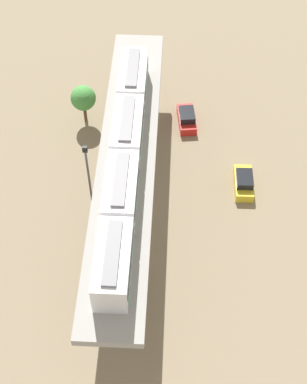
# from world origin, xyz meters

# --- Properties ---
(ground_plane) EXTENTS (120.00, 120.00, 0.00)m
(ground_plane) POSITION_xyz_m (0.00, 0.00, 0.00)
(ground_plane) COLOR #84755B
(viaduct) EXTENTS (5.20, 35.80, 6.98)m
(viaduct) POSITION_xyz_m (0.00, 0.00, 5.50)
(viaduct) COLOR #999691
(viaduct) RESTS_ON ground
(train) EXTENTS (2.64, 27.45, 3.24)m
(train) POSITION_xyz_m (0.00, 1.94, 8.51)
(train) COLOR white
(train) RESTS_ON viaduct
(parked_car_red) EXTENTS (2.32, 4.40, 1.76)m
(parked_car_red) POSITION_xyz_m (-5.56, -11.51, 0.74)
(parked_car_red) COLOR red
(parked_car_red) RESTS_ON ground
(parked_car_yellow) EXTENTS (1.87, 4.23, 1.76)m
(parked_car_yellow) POSITION_xyz_m (-11.43, -2.52, 0.74)
(parked_car_yellow) COLOR yellow
(parked_car_yellow) RESTS_ON ground
(tree_near_viaduct) EXTENTS (2.76, 2.76, 4.73)m
(tree_near_viaduct) POSITION_xyz_m (5.78, -11.40, 3.32)
(tree_near_viaduct) COLOR brown
(tree_near_viaduct) RESTS_ON ground
(signal_post) EXTENTS (0.44, 0.28, 9.58)m
(signal_post) POSITION_xyz_m (3.40, 1.59, 5.31)
(signal_post) COLOR #4C4C51
(signal_post) RESTS_ON ground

